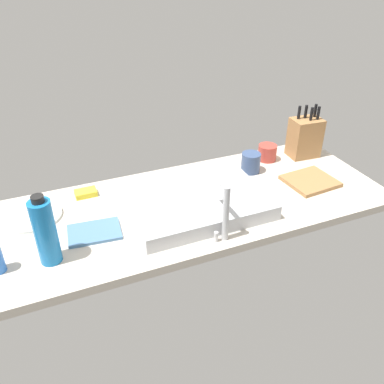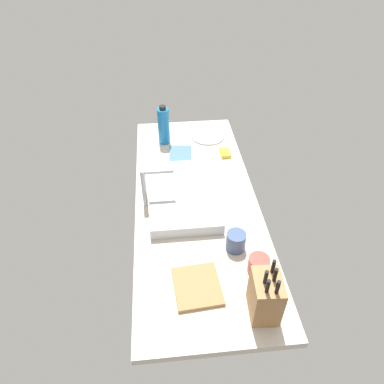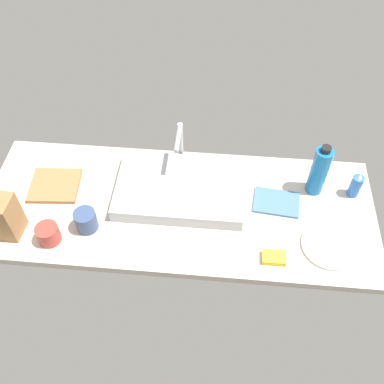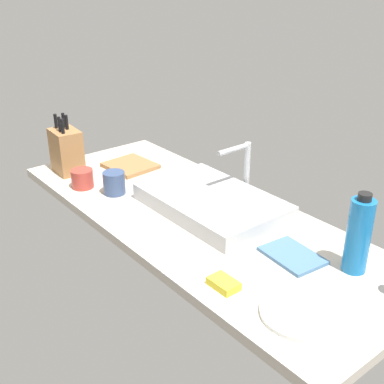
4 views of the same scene
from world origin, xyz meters
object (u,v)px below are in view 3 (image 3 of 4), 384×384
object	(u,v)px
soap_bottle	(356,185)
dish_sponge	(274,258)
sink_basin	(180,189)
water_bottle	(319,171)
coffee_mug	(48,234)
dish_towel	(276,202)
faucet	(180,142)
dinner_plate	(330,245)
cutting_board	(55,186)
ceramic_cup	(86,220)

from	to	relation	value
soap_bottle	dish_sponge	size ratio (longest dim) A/B	1.50
sink_basin	water_bottle	bearing A→B (deg)	7.27
coffee_mug	dish_sponge	xyz separation A→B (cm)	(88.66, -1.22, -2.68)
dish_towel	coffee_mug	world-z (taller)	coffee_mug
dish_sponge	sink_basin	bearing A→B (deg)	143.28
faucet	dinner_plate	distance (cm)	75.50
coffee_mug	dish_sponge	bearing A→B (deg)	-0.79
cutting_board	ceramic_cup	world-z (taller)	ceramic_cup
ceramic_cup	cutting_board	bearing A→B (deg)	134.50
soap_bottle	dinner_plate	size ratio (longest dim) A/B	0.60
faucet	dish_sponge	size ratio (longest dim) A/B	2.45
sink_basin	cutting_board	size ratio (longest dim) A/B	2.59
faucet	soap_bottle	distance (cm)	77.06
faucet	dinner_plate	bearing A→B (deg)	-31.71
dish_sponge	dinner_plate	bearing A→B (deg)	19.59
cutting_board	soap_bottle	size ratio (longest dim) A/B	1.56
faucet	dish_sponge	xyz separation A→B (cm)	(41.03, -47.00, -12.45)
dish_towel	dinner_plate	bearing A→B (deg)	-44.44
soap_bottle	coffee_mug	distance (cm)	128.22
soap_bottle	dish_towel	size ratio (longest dim) A/B	0.70
cutting_board	dish_sponge	world-z (taller)	dish_sponge
water_bottle	ceramic_cup	bearing A→B (deg)	-163.01
dish_sponge	water_bottle	bearing A→B (deg)	63.77
cutting_board	ceramic_cup	bearing A→B (deg)	-45.50
cutting_board	coffee_mug	world-z (taller)	coffee_mug
sink_basin	dinner_plate	distance (cm)	65.65
cutting_board	dish_sponge	bearing A→B (deg)	-16.62
sink_basin	soap_bottle	bearing A→B (deg)	4.74
faucet	cutting_board	size ratio (longest dim) A/B	1.05
soap_bottle	coffee_mug	xyz separation A→B (cm)	(-123.46, -34.57, -1.95)
dish_towel	faucet	bearing A→B (deg)	155.94
cutting_board	ceramic_cup	distance (cm)	28.01
dish_towel	dish_sponge	xyz separation A→B (cm)	(-1.93, -27.82, 0.60)
coffee_mug	cutting_board	bearing A→B (deg)	102.47
sink_basin	water_bottle	world-z (taller)	water_bottle
faucet	ceramic_cup	xyz separation A→B (cm)	(-34.14, -38.55, -9.03)
faucet	cutting_board	distance (cm)	58.20
faucet	dinner_plate	xyz separation A→B (cm)	(63.26, -39.09, -13.05)
dish_towel	coffee_mug	distance (cm)	94.46
sink_basin	dish_sponge	world-z (taller)	sink_basin
cutting_board	soap_bottle	distance (cm)	129.75
water_bottle	dinner_plate	size ratio (longest dim) A/B	1.15
sink_basin	dish_sponge	bearing A→B (deg)	-36.72
sink_basin	ceramic_cup	distance (cm)	41.34
sink_basin	dish_sponge	size ratio (longest dim) A/B	6.03
cutting_board	sink_basin	bearing A→B (deg)	1.41
sink_basin	dish_towel	bearing A→B (deg)	-2.46
cutting_board	faucet	bearing A→B (deg)	19.28
water_bottle	coffee_mug	size ratio (longest dim) A/B	2.86
dinner_plate	coffee_mug	distance (cm)	111.13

